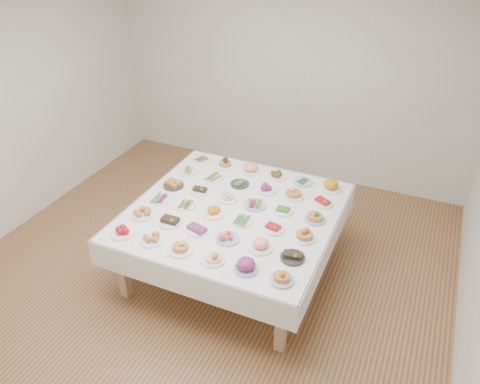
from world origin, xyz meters
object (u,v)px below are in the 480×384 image
at_px(dish_18, 173,183).
at_px(dish_35, 331,185).
at_px(display_table, 234,216).
at_px(dish_0, 122,231).

height_order(dish_18, dish_35, dish_35).
distance_m(display_table, dish_0, 1.12).
distance_m(dish_18, dish_35, 1.71).
relative_size(dish_0, dish_18, 0.98).
xyz_separation_m(dish_0, dish_35, (1.57, 1.58, 0.01)).
bearing_deg(dish_18, display_table, -10.57).
bearing_deg(dish_35, display_table, -135.29).
distance_m(dish_0, dish_18, 0.94).
height_order(display_table, dish_35, dish_35).
xyz_separation_m(dish_18, dish_35, (1.59, 0.63, 0.01)).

